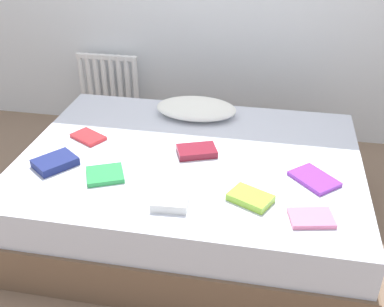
% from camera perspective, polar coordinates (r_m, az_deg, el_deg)
% --- Properties ---
extents(ground_plane, '(8.00, 8.00, 0.00)m').
position_cam_1_polar(ground_plane, '(3.00, -0.18, -8.41)').
color(ground_plane, '#7F6651').
extents(bed, '(2.00, 1.50, 0.50)m').
position_cam_1_polar(bed, '(2.85, -0.19, -4.54)').
color(bed, brown).
rests_on(bed, ground).
extents(radiator, '(0.52, 0.04, 0.54)m').
position_cam_1_polar(radiator, '(4.04, -10.18, 8.25)').
color(radiator, white).
rests_on(radiator, ground).
extents(pillow, '(0.54, 0.34, 0.11)m').
position_cam_1_polar(pillow, '(3.14, 0.53, 5.55)').
color(pillow, white).
rests_on(pillow, bed).
extents(textbook_maroon, '(0.26, 0.22, 0.04)m').
position_cam_1_polar(textbook_maroon, '(2.71, 0.59, 0.30)').
color(textbook_maroon, maroon).
rests_on(textbook_maroon, bed).
extents(textbook_purple, '(0.29, 0.29, 0.02)m').
position_cam_1_polar(textbook_purple, '(2.56, 14.80, -3.04)').
color(textbook_purple, purple).
rests_on(textbook_purple, bed).
extents(textbook_pink, '(0.23, 0.18, 0.02)m').
position_cam_1_polar(textbook_pink, '(2.28, 14.47, -7.70)').
color(textbook_pink, pink).
rests_on(textbook_pink, bed).
extents(textbook_red, '(0.24, 0.21, 0.02)m').
position_cam_1_polar(textbook_red, '(2.95, -12.64, 2.00)').
color(textbook_red, red).
rests_on(textbook_red, bed).
extents(textbook_green, '(0.25, 0.24, 0.03)m').
position_cam_1_polar(textbook_green, '(2.55, -10.65, -2.57)').
color(textbook_green, green).
rests_on(textbook_green, bed).
extents(textbook_white, '(0.19, 0.17, 0.05)m').
position_cam_1_polar(textbook_white, '(2.30, -2.65, -5.77)').
color(textbook_white, white).
rests_on(textbook_white, bed).
extents(textbook_lime, '(0.25, 0.22, 0.04)m').
position_cam_1_polar(textbook_lime, '(2.34, 7.20, -5.44)').
color(textbook_lime, '#8CC638').
rests_on(textbook_lime, bed).
extents(textbook_navy, '(0.27, 0.28, 0.05)m').
position_cam_1_polar(textbook_navy, '(2.71, -16.49, -1.05)').
color(textbook_navy, navy).
rests_on(textbook_navy, bed).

